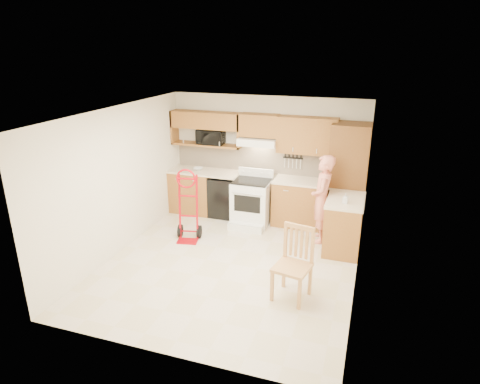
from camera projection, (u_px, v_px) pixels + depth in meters
The scene contains 28 objects.
floor at pixel (231, 264), 6.90m from camera, with size 4.00×4.50×0.02m, color beige.
ceiling at pixel (229, 112), 6.04m from camera, with size 4.00×4.50×0.02m, color white.
wall_back at pixel (267, 158), 8.49m from camera, with size 4.00×0.02×2.50m, color beige.
wall_front at pixel (160, 261), 4.45m from camera, with size 4.00×0.02×2.50m, color beige.
wall_left at pixel (119, 181), 7.06m from camera, with size 0.02×4.50×2.50m, color beige.
wall_right at pixel (363, 208), 5.88m from camera, with size 0.02×4.50×2.50m, color beige.
backsplash at pixel (266, 160), 8.48m from camera, with size 3.92×0.03×0.55m, color beige.
lower_cab_left at pixel (193, 191), 8.94m from camera, with size 0.90×0.60×0.90m, color olive.
dishwasher at pixel (225, 196), 8.73m from camera, with size 0.60×0.60×0.85m, color black.
lower_cab_right at pixel (302, 204), 8.24m from camera, with size 1.14×0.60×0.90m, color olive.
countertop_left at pixel (205, 172), 8.69m from camera, with size 1.50×0.63×0.04m, color beige.
countertop_right at pixel (304, 181), 8.08m from camera, with size 1.14×0.63×0.04m, color beige.
cab_return_right at pixel (344, 225), 7.27m from camera, with size 0.60×1.00×0.90m, color olive.
countertop_return at pixel (346, 200), 7.11m from camera, with size 0.63×1.00×0.04m, color beige.
pantry_tall at pixel (347, 179), 7.79m from camera, with size 0.70×0.60×2.10m, color brown.
upper_cab_left at pixel (206, 120), 8.45m from camera, with size 1.50×0.33×0.34m, color olive.
upper_shelf_mw at pixel (207, 145), 8.63m from camera, with size 1.50×0.33×0.04m, color olive.
upper_cab_center at pixel (259, 125), 8.13m from camera, with size 0.76×0.33×0.44m, color olive.
upper_cab_right at pixel (307, 135), 7.90m from camera, with size 1.14×0.33×0.70m, color olive.
range_hood at pixel (258, 141), 8.18m from camera, with size 0.76×0.46×0.14m, color white.
knife_strip at pixel (293, 161), 8.28m from camera, with size 0.40×0.05×0.29m, color black, non-canonical shape.
microwave at pixel (211, 137), 8.54m from camera, with size 0.55×0.38×0.31m, color black.
range at pixel (251, 199), 8.23m from camera, with size 0.73×0.96×1.08m, color white, non-canonical shape.
person at pixel (322, 199), 7.45m from camera, with size 0.59×0.39×1.63m, color #E8826D.
hand_truck at pixel (187, 209), 7.54m from camera, with size 0.49×0.45×1.24m, color #AF0712, non-canonical shape.
dining_chair at pixel (292, 265), 5.81m from camera, with size 0.48×0.52×1.06m, color tan, non-canonical shape.
soap_bottle at pixel (345, 198), 6.90m from camera, with size 0.08×0.08×0.17m, color white.
bowl at pixel (198, 169), 8.72m from camera, with size 0.20×0.20×0.05m, color white.
Camera 1 is at (2.05, -5.73, 3.46)m, focal length 31.04 mm.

